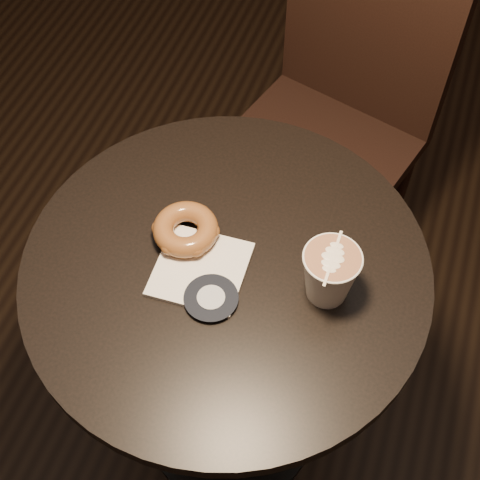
# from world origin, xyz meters

# --- Properties ---
(cafe_table) EXTENTS (0.70, 0.70, 0.75)m
(cafe_table) POSITION_xyz_m (0.00, 0.00, 0.55)
(cafe_table) COLOR black
(cafe_table) RESTS_ON ground
(chair) EXTENTS (0.52, 0.52, 1.07)m
(chair) POSITION_xyz_m (0.06, 0.63, 0.60)
(chair) COLOR black
(chair) RESTS_ON ground
(pastry_bag) EXTENTS (0.16, 0.16, 0.01)m
(pastry_bag) POSITION_xyz_m (-0.04, -0.03, 0.75)
(pastry_bag) COLOR white
(pastry_bag) RESTS_ON cafe_table
(doughnut) EXTENTS (0.11, 0.11, 0.04)m
(doughnut) POSITION_xyz_m (-0.08, 0.03, 0.78)
(doughnut) COLOR #602F19
(doughnut) RESTS_ON pastry_bag
(latte_cup) EXTENTS (0.09, 0.09, 0.10)m
(latte_cup) POSITION_xyz_m (0.18, 0.00, 0.80)
(latte_cup) COLOR silver
(latte_cup) RESTS_ON cafe_table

